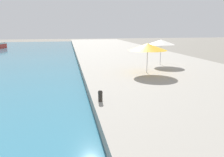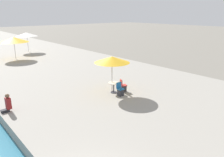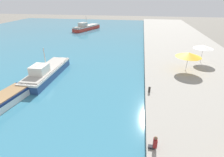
% 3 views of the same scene
% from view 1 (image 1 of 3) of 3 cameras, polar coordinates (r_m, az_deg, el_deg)
% --- Properties ---
extents(quay_promenade, '(16.00, 90.00, 0.63)m').
position_cam_1_polar(quay_promenade, '(33.57, 4.66, 5.69)').
color(quay_promenade, gray).
rests_on(quay_promenade, ground_plane).
extents(cafe_umbrella_white, '(3.46, 3.46, 2.66)m').
position_cam_1_polar(cafe_umbrella_white, '(19.81, 9.30, 8.16)').
color(cafe_umbrella_white, '#B7B7B7').
rests_on(cafe_umbrella_white, quay_promenade).
extents(cafe_umbrella_striped, '(2.96, 2.96, 2.72)m').
position_cam_1_polar(cafe_umbrella_striped, '(24.84, 12.73, 9.25)').
color(cafe_umbrella_striped, '#B7B7B7').
rests_on(cafe_umbrella_striped, quay_promenade).
extents(mooring_bollard, '(0.26, 0.26, 0.65)m').
position_cam_1_polar(mooring_bollard, '(12.17, -3.07, -4.44)').
color(mooring_bollard, '#2D2823').
rests_on(mooring_bollard, quay_promenade).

